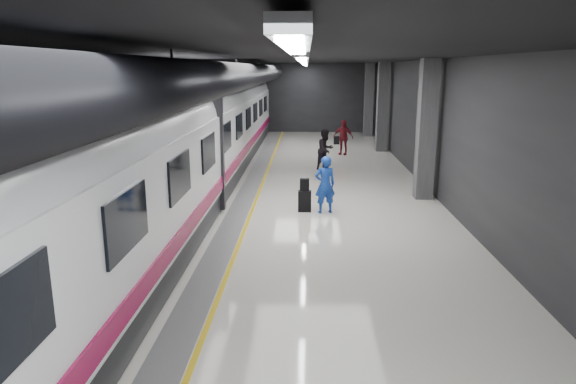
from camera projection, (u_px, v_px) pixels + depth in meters
ground at (283, 213)px, 15.29m from camera, size 40.00×40.00×0.00m
platform_hall at (275, 91)px, 15.39m from camera, size 10.02×40.02×4.51m
train at (171, 143)px, 14.91m from camera, size 3.05×38.00×4.05m
traveler_main at (325, 185)px, 15.12m from camera, size 0.71×0.56×1.71m
suitcase_main at (305, 201)px, 15.38m from camera, size 0.39×0.25×0.64m
shoulder_bag at (305, 185)px, 15.27m from camera, size 0.28×0.15×0.37m
traveler_far_a at (325, 150)px, 21.60m from camera, size 1.06×1.05×1.72m
traveler_far_b at (343, 137)px, 25.42m from camera, size 1.10×0.75×1.73m
suitcase_far at (337, 140)px, 29.00m from camera, size 0.32×0.22×0.45m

